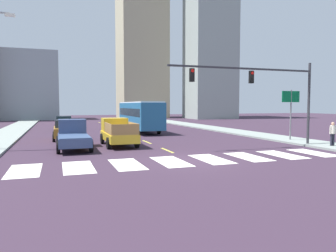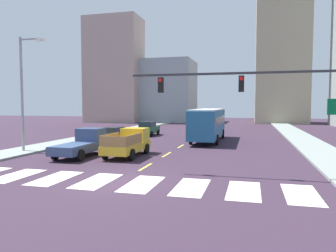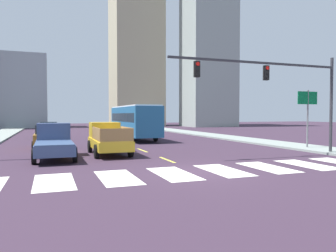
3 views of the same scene
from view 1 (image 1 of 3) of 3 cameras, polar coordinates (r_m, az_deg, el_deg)
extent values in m
plane|color=#342434|center=(17.35, 4.20, -6.12)|extent=(160.00, 160.00, 0.00)
cube|color=gray|center=(38.45, 9.31, -0.60)|extent=(3.20, 110.00, 0.15)
cube|color=gray|center=(34.13, -27.11, -1.51)|extent=(3.20, 110.00, 0.15)
cube|color=silver|center=(16.02, -24.24, -7.26)|extent=(1.42, 3.34, 0.01)
cube|color=silver|center=(15.98, -15.73, -7.09)|extent=(1.42, 3.34, 0.01)
cube|color=silver|center=(16.29, -7.37, -6.78)|extent=(1.42, 3.34, 0.01)
cube|color=silver|center=(16.92, 0.51, -6.35)|extent=(1.42, 3.34, 0.01)
cube|color=silver|center=(17.84, 7.69, -5.85)|extent=(1.42, 3.34, 0.01)
cube|color=silver|center=(19.02, 14.07, -5.34)|extent=(1.42, 3.34, 0.01)
cube|color=silver|center=(20.39, 19.63, -4.83)|extent=(1.42, 3.34, 0.01)
cube|color=silver|center=(21.94, 24.45, -4.35)|extent=(1.42, 3.34, 0.01)
cube|color=gold|center=(21.03, -0.15, -4.35)|extent=(0.16, 2.40, 0.01)
cube|color=gold|center=(25.77, -3.79, -2.86)|extent=(0.16, 2.40, 0.01)
cube|color=gold|center=(30.59, -6.28, -1.82)|extent=(0.16, 2.40, 0.01)
cube|color=gold|center=(35.46, -8.10, -1.07)|extent=(0.16, 2.40, 0.01)
cube|color=gold|center=(40.37, -9.47, -0.50)|extent=(0.16, 2.40, 0.01)
cube|color=gold|center=(45.29, -10.54, -0.05)|extent=(0.16, 2.40, 0.01)
cube|color=gold|center=(50.23, -11.41, 0.31)|extent=(0.16, 2.40, 0.01)
cube|color=gold|center=(55.18, -12.12, 0.61)|extent=(0.16, 2.40, 0.01)
cube|color=gold|center=(23.59, -8.80, -1.86)|extent=(1.96, 5.20, 0.56)
cube|color=gold|center=(25.20, -9.52, 0.27)|extent=(1.84, 1.60, 1.00)
cube|color=#19232D|center=(25.62, -9.69, 0.73)|extent=(1.72, 0.08, 0.56)
cube|color=gold|center=(22.63, -8.37, -1.30)|extent=(1.84, 3.30, 0.06)
cylinder|color=black|center=(25.00, -11.65, -2.22)|extent=(0.22, 0.80, 0.80)
cylinder|color=black|center=(25.33, -7.25, -2.09)|extent=(0.22, 0.80, 0.80)
cylinder|color=black|center=(21.93, -10.57, -3.04)|extent=(0.22, 0.80, 0.80)
cylinder|color=black|center=(22.30, -5.58, -2.88)|extent=(0.22, 0.80, 0.80)
cube|color=olive|center=(22.45, -10.64, -0.39)|extent=(0.06, 3.17, 0.70)
cube|color=olive|center=(22.79, -6.15, -0.29)|extent=(0.06, 3.17, 0.70)
cube|color=olive|center=(21.05, -7.56, -0.64)|extent=(1.80, 0.06, 0.70)
cube|color=navy|center=(22.16, -16.49, -2.33)|extent=(1.96, 5.20, 0.56)
cube|color=navy|center=(23.78, -16.72, -0.04)|extent=(1.84, 1.60, 1.00)
cube|color=#19232D|center=(24.21, -16.77, 0.45)|extent=(1.72, 0.08, 0.56)
cube|color=navy|center=(21.18, -16.38, -1.76)|extent=(1.84, 3.30, 0.06)
cylinder|color=black|center=(23.71, -19.02, -2.67)|extent=(0.22, 0.80, 0.80)
cylinder|color=black|center=(23.80, -14.30, -2.56)|extent=(0.22, 0.80, 0.80)
cylinder|color=black|center=(20.62, -18.99, -3.61)|extent=(0.22, 0.80, 0.80)
cylinder|color=black|center=(20.71, -13.55, -3.48)|extent=(0.22, 0.80, 0.80)
cube|color=#225D8A|center=(35.38, -5.04, 1.94)|extent=(2.50, 10.80, 2.70)
cube|color=#19232D|center=(35.38, -5.04, 2.51)|extent=(2.52, 9.94, 0.80)
cube|color=silver|center=(35.37, -5.05, 4.22)|extent=(2.40, 10.37, 0.12)
cylinder|color=black|center=(38.44, -8.06, 0.05)|extent=(0.22, 1.00, 1.00)
cylinder|color=black|center=(39.00, -4.45, 0.13)|extent=(0.22, 1.00, 1.00)
cylinder|color=black|center=(32.28, -5.88, -0.64)|extent=(0.22, 1.00, 1.00)
cylinder|color=black|center=(32.94, -1.65, -0.53)|extent=(0.22, 1.00, 1.00)
cube|color=#A67227|center=(28.68, -17.88, -0.96)|extent=(1.80, 4.40, 0.76)
cube|color=#1E2833|center=(28.48, -17.90, 0.42)|extent=(1.58, 2.11, 0.64)
cylinder|color=black|center=(30.06, -19.64, -1.51)|extent=(0.22, 0.64, 0.64)
cylinder|color=black|center=(30.10, -16.21, -1.44)|extent=(0.22, 0.64, 0.64)
cylinder|color=black|center=(27.35, -19.68, -2.02)|extent=(0.22, 0.64, 0.64)
cylinder|color=black|center=(27.39, -15.91, -1.93)|extent=(0.22, 0.64, 0.64)
cube|color=#0F4F25|center=(38.69, -18.10, 0.22)|extent=(1.80, 4.40, 0.76)
cube|color=#1E2833|center=(38.50, -18.12, 1.25)|extent=(1.58, 2.11, 0.64)
cylinder|color=black|center=(40.07, -19.41, -0.24)|extent=(0.22, 0.64, 0.64)
cylinder|color=black|center=(40.10, -16.84, -0.18)|extent=(0.22, 0.64, 0.64)
cylinder|color=black|center=(37.35, -19.43, -0.51)|extent=(0.22, 0.64, 0.64)
cylinder|color=black|center=(37.38, -16.67, -0.45)|extent=(0.22, 0.64, 0.64)
cylinder|color=#2D2D33|center=(25.43, 23.79, 3.51)|extent=(0.18, 0.18, 6.00)
cube|color=#2D2D33|center=(22.21, 13.48, 9.93)|extent=(10.89, 0.12, 0.12)
cube|color=black|center=(22.46, 14.64, 8.44)|extent=(0.28, 0.24, 0.84)
cylinder|color=red|center=(22.37, 14.84, 9.12)|extent=(0.20, 0.04, 0.20)
cylinder|color=black|center=(22.35, 14.82, 8.46)|extent=(0.20, 0.04, 0.20)
cylinder|color=black|center=(22.33, 14.81, 7.79)|extent=(0.20, 0.04, 0.20)
cube|color=black|center=(20.37, 4.28, 9.04)|extent=(0.28, 0.24, 0.84)
cylinder|color=red|center=(20.28, 4.43, 9.80)|extent=(0.20, 0.04, 0.20)
cylinder|color=black|center=(20.25, 4.43, 9.07)|extent=(0.20, 0.04, 0.20)
cylinder|color=black|center=(20.23, 4.42, 8.34)|extent=(0.20, 0.04, 0.20)
cylinder|color=slate|center=(27.88, 21.02, 1.72)|extent=(0.12, 0.12, 4.20)
cube|color=#075E33|center=(27.83, 21.05, 4.91)|extent=(1.70, 0.06, 0.90)
cube|color=silver|center=(23.78, -26.36, 17.31)|extent=(0.60, 0.28, 0.16)
cylinder|color=#21212F|center=(24.87, 27.09, -2.19)|extent=(0.14, 0.14, 0.84)
cylinder|color=#21212F|center=(25.01, 27.41, -2.17)|extent=(0.14, 0.14, 0.84)
cylinder|color=beige|center=(24.88, 27.30, -0.56)|extent=(0.34, 0.34, 0.58)
cylinder|color=beige|center=(24.72, 26.95, -0.66)|extent=(0.09, 0.09, 0.54)
cylinder|color=beige|center=(25.04, 27.65, -0.63)|extent=(0.09, 0.09, 0.54)
sphere|color=tan|center=(24.86, 27.33, 0.36)|extent=(0.22, 0.22, 0.22)
cube|color=tan|center=(78.46, -4.77, 21.13)|extent=(10.34, 9.93, 52.78)
cube|color=#909C96|center=(72.39, 7.56, 15.25)|extent=(9.64, 8.41, 34.81)
cube|color=#8C979D|center=(71.43, -23.70, 6.49)|extent=(11.83, 11.39, 13.48)
camera|label=2|loc=(13.06, 64.55, 5.05)|focal=34.22mm
camera|label=3|loc=(3.25, -5.38, -5.14)|focal=34.68mm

